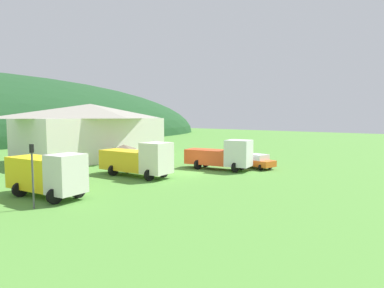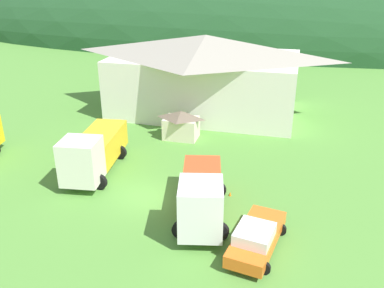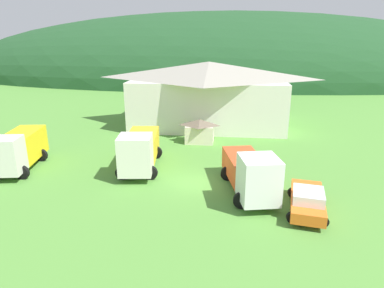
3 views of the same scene
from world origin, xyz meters
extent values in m
plane|color=#518C38|center=(0.00, 0.00, 0.00)|extent=(200.00, 200.00, 0.00)
ellipsoid|color=#1E4723|center=(0.00, 71.84, 0.00)|extent=(152.94, 60.00, 34.18)
cube|color=white|center=(-0.36, 18.20, 2.88)|extent=(18.04, 11.03, 5.76)
pyramid|color=gray|center=(-0.36, 18.20, 6.77)|extent=(19.49, 11.91, 2.02)
cube|color=beige|center=(-0.73, 10.40, 0.92)|extent=(2.89, 2.09, 1.85)
pyramid|color=#6B5B4C|center=(-0.73, 10.40, 2.17)|extent=(3.12, 2.26, 0.65)
cube|color=silver|center=(-4.70, 0.19, 2.04)|extent=(2.76, 2.66, 2.98)
cube|color=black|center=(-4.69, 0.07, 2.69)|extent=(1.56, 2.05, 0.95)
cube|color=gold|center=(-5.20, 4.13, 1.55)|extent=(3.16, 5.84, 2.00)
cylinder|color=black|center=(-3.62, 0.33, 0.55)|extent=(1.10, 0.30, 1.10)
cylinder|color=black|center=(-5.78, 0.05, 0.55)|extent=(1.10, 0.30, 1.10)
cylinder|color=black|center=(-4.23, 5.10, 0.55)|extent=(1.10, 0.30, 1.10)
cylinder|color=black|center=(-6.39, 4.82, 0.55)|extent=(1.10, 0.30, 1.10)
cube|color=white|center=(4.29, -3.36, 2.00)|extent=(2.85, 3.02, 2.89)
cube|color=black|center=(4.32, -3.49, 2.63)|extent=(1.67, 2.28, 0.93)
cube|color=#E04C23|center=(3.50, 0.32, 1.38)|extent=(3.35, 5.34, 1.66)
cylinder|color=black|center=(5.30, -3.14, 0.55)|extent=(1.10, 0.30, 1.10)
cylinder|color=black|center=(3.29, -3.58, 0.55)|extent=(1.10, 0.30, 1.10)
cylinder|color=black|center=(4.35, 1.27, 0.55)|extent=(1.10, 0.30, 1.10)
cylinder|color=black|center=(2.34, 0.83, 0.55)|extent=(1.10, 0.30, 1.10)
cube|color=orange|center=(7.40, -3.43, 0.69)|extent=(2.82, 5.41, 0.70)
cube|color=silver|center=(7.29, -4.04, 1.35)|extent=(2.14, 2.34, 0.62)
cylinder|color=black|center=(7.95, -5.31, 0.34)|extent=(0.68, 0.24, 0.68)
cylinder|color=black|center=(6.25, -5.01, 0.34)|extent=(0.68, 0.24, 0.68)
cylinder|color=black|center=(8.55, -1.86, 0.34)|extent=(0.68, 0.24, 0.68)
cylinder|color=black|center=(6.84, -1.56, 0.34)|extent=(0.68, 0.24, 0.68)
cone|color=orange|center=(5.11, 1.68, 0.00)|extent=(0.36, 0.36, 0.55)
camera|label=1|loc=(-26.27, -22.75, 6.06)|focal=30.71mm
camera|label=2|loc=(8.55, -21.65, 13.93)|focal=38.37mm
camera|label=3|loc=(2.34, -23.45, 10.61)|focal=31.63mm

